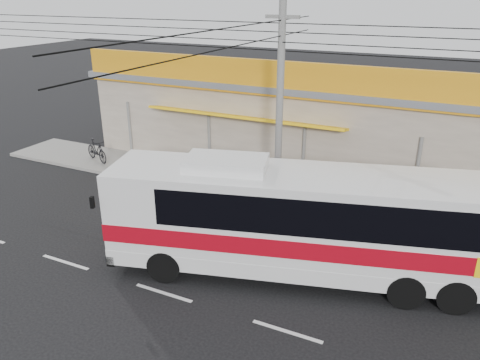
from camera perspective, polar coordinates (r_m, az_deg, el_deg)
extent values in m
plane|color=black|center=(16.58, -4.34, -9.04)|extent=(120.00, 120.00, 0.00)
cube|color=gray|center=(21.36, 3.68, -1.35)|extent=(30.00, 3.20, 0.15)
cube|color=gray|center=(25.71, 8.58, 7.31)|extent=(22.00, 8.00, 4.20)
cube|color=#54565B|center=(25.24, 8.88, 12.25)|extent=(22.60, 8.60, 0.30)
cube|color=orange|center=(21.30, 5.55, 12.11)|extent=(22.00, 0.24, 1.60)
cube|color=#B00912|center=(22.04, 0.53, 12.54)|extent=(9.00, 0.10, 1.20)
cube|color=#136C28|center=(20.01, 23.48, 9.77)|extent=(2.40, 0.10, 1.10)
cube|color=#B00912|center=(25.78, -14.08, 13.30)|extent=(3.00, 0.10, 1.10)
cube|color=yellow|center=(22.30, 0.35, 7.67)|extent=(10.00, 1.20, 0.37)
cube|color=silver|center=(14.66, 8.36, -4.84)|extent=(12.69, 5.80, 3.01)
cube|color=#A10614|center=(14.83, 8.28, -6.09)|extent=(12.74, 5.85, 0.57)
cube|color=black|center=(14.38, 11.40, -2.64)|extent=(10.70, 5.29, 1.14)
cube|color=black|center=(15.81, -14.34, -1.40)|extent=(0.76, 2.24, 1.56)
cube|color=silver|center=(14.27, -1.71, 2.03)|extent=(2.79, 2.06, 0.37)
cylinder|color=black|center=(15.09, -9.19, -10.31)|extent=(1.13, 0.61, 1.08)
cylinder|color=black|center=(17.01, -6.62, -6.19)|extent=(1.13, 0.61, 1.08)
cylinder|color=black|center=(14.92, 24.76, -12.73)|extent=(1.13, 0.61, 1.08)
cylinder|color=black|center=(16.85, 23.01, -8.26)|extent=(1.13, 0.61, 1.08)
imported|color=#9C0B16|center=(23.83, -13.10, 1.95)|extent=(1.74, 1.07, 0.86)
imported|color=black|center=(25.81, -17.08, 3.48)|extent=(2.05, 1.23, 1.19)
cylinder|color=#5C5C5A|center=(18.07, 4.83, 8.32)|extent=(0.28, 0.28, 8.55)
cube|color=#5C5C5A|center=(17.58, 5.20, 19.21)|extent=(1.28, 0.13, 0.13)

